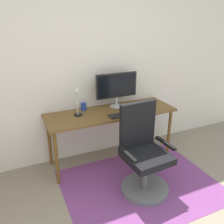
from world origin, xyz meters
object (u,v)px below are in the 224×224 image
(cell_phone, at_px, (141,103))
(keyboard, at_px, (125,115))
(computer_mouse, at_px, (144,109))
(desk_lamp, at_px, (77,97))
(office_chair, at_px, (143,158))
(coffee_cup, at_px, (83,107))
(desk, at_px, (111,116))
(monitor, at_px, (117,87))

(cell_phone, bearing_deg, keyboard, -116.10)
(computer_mouse, height_order, cell_phone, computer_mouse)
(keyboard, distance_m, desk_lamp, 0.65)
(keyboard, relative_size, desk_lamp, 1.10)
(office_chair, bearing_deg, coffee_cup, 110.53)
(keyboard, distance_m, coffee_cup, 0.58)
(desk, xyz_separation_m, monitor, (0.15, 0.15, 0.36))
(monitor, bearing_deg, cell_phone, -2.86)
(desk, relative_size, monitor, 2.94)
(monitor, xyz_separation_m, keyboard, (-0.04, -0.34, -0.28))
(keyboard, relative_size, office_chair, 0.41)
(coffee_cup, xyz_separation_m, office_chair, (0.41, -0.91, -0.39))
(desk, relative_size, computer_mouse, 16.77)
(coffee_cup, height_order, cell_phone, coffee_cup)
(computer_mouse, xyz_separation_m, desk_lamp, (-0.87, 0.20, 0.23))
(computer_mouse, bearing_deg, monitor, 133.22)
(computer_mouse, distance_m, cell_phone, 0.30)
(cell_phone, bearing_deg, monitor, -155.06)
(computer_mouse, bearing_deg, keyboard, -172.89)
(computer_mouse, bearing_deg, coffee_cup, 154.83)
(desk, bearing_deg, desk_lamp, 173.09)
(monitor, bearing_deg, desk, -134.83)
(keyboard, bearing_deg, office_chair, -92.21)
(keyboard, height_order, desk_lamp, desk_lamp)
(computer_mouse, distance_m, office_chair, 0.74)
(monitor, bearing_deg, desk_lamp, -170.98)
(desk, height_order, office_chair, office_chair)
(desk_lamp, relative_size, office_chair, 0.37)
(computer_mouse, bearing_deg, desk, 160.60)
(desk_lamp, bearing_deg, cell_phone, 4.27)
(keyboard, distance_m, office_chair, 0.62)
(keyboard, relative_size, cell_phone, 3.07)
(monitor, xyz_separation_m, office_chair, (-0.06, -0.86, -0.62))
(desk, xyz_separation_m, cell_phone, (0.54, 0.13, 0.08))
(desk, distance_m, office_chair, 0.76)
(computer_mouse, distance_m, desk_lamp, 0.92)
(monitor, height_order, office_chair, monitor)
(coffee_cup, bearing_deg, computer_mouse, -25.17)
(keyboard, bearing_deg, desk, 119.94)
(computer_mouse, height_order, coffee_cup, coffee_cup)
(monitor, relative_size, keyboard, 1.38)
(computer_mouse, distance_m, coffee_cup, 0.82)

